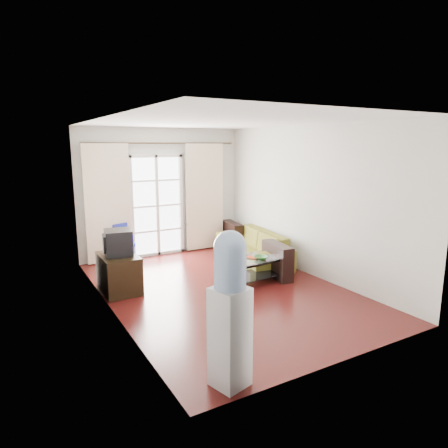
# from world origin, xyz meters

# --- Properties ---
(floor) EXTENTS (5.20, 5.20, 0.00)m
(floor) POSITION_xyz_m (0.00, 0.00, 0.00)
(floor) COLOR #521613
(floor) RESTS_ON ground
(ceiling) EXTENTS (5.20, 5.20, 0.00)m
(ceiling) POSITION_xyz_m (0.00, 0.00, 2.70)
(ceiling) COLOR white
(ceiling) RESTS_ON wall_back
(wall_back) EXTENTS (3.60, 0.02, 2.70)m
(wall_back) POSITION_xyz_m (0.00, 2.60, 1.35)
(wall_back) COLOR silver
(wall_back) RESTS_ON floor
(wall_front) EXTENTS (3.60, 0.02, 2.70)m
(wall_front) POSITION_xyz_m (0.00, -2.60, 1.35)
(wall_front) COLOR silver
(wall_front) RESTS_ON floor
(wall_left) EXTENTS (0.02, 5.20, 2.70)m
(wall_left) POSITION_xyz_m (-1.80, 0.00, 1.35)
(wall_left) COLOR silver
(wall_left) RESTS_ON floor
(wall_right) EXTENTS (0.02, 5.20, 2.70)m
(wall_right) POSITION_xyz_m (1.80, 0.00, 1.35)
(wall_right) COLOR silver
(wall_right) RESTS_ON floor
(french_door) EXTENTS (1.16, 0.06, 2.15)m
(french_door) POSITION_xyz_m (-0.15, 2.54, 1.07)
(french_door) COLOR white
(french_door) RESTS_ON wall_back
(curtain_rod) EXTENTS (3.30, 0.04, 0.04)m
(curtain_rod) POSITION_xyz_m (0.00, 2.50, 2.38)
(curtain_rod) COLOR #4C3F2D
(curtain_rod) RESTS_ON wall_back
(curtain_left) EXTENTS (0.90, 0.07, 2.35)m
(curtain_left) POSITION_xyz_m (-1.20, 2.48, 1.20)
(curtain_left) COLOR #F3DEC3
(curtain_left) RESTS_ON curtain_rod
(curtain_right) EXTENTS (0.90, 0.07, 2.35)m
(curtain_right) POSITION_xyz_m (0.95, 2.48, 1.20)
(curtain_right) COLOR #F3DEC3
(curtain_right) RESTS_ON curtain_rod
(radiator) EXTENTS (0.64, 0.12, 0.64)m
(radiator) POSITION_xyz_m (0.80, 2.50, 0.33)
(radiator) COLOR gray
(radiator) RESTS_ON floor
(sofa) EXTENTS (2.38, 1.48, 0.62)m
(sofa) POSITION_xyz_m (1.34, 1.13, 0.31)
(sofa) COLOR brown
(sofa) RESTS_ON floor
(coffee_table) EXTENTS (1.13, 0.73, 0.43)m
(coffee_table) POSITION_xyz_m (0.57, 0.04, 0.28)
(coffee_table) COLOR silver
(coffee_table) RESTS_ON floor
(bowl) EXTENTS (0.27, 0.27, 0.05)m
(bowl) POSITION_xyz_m (0.71, -0.07, 0.46)
(bowl) COLOR #318946
(bowl) RESTS_ON coffee_table
(book) EXTENTS (0.35, 0.36, 0.02)m
(book) POSITION_xyz_m (0.56, 0.02, 0.44)
(book) COLOR #A21C13
(book) RESTS_ON coffee_table
(remote) EXTENTS (0.17, 0.07, 0.02)m
(remote) POSITION_xyz_m (0.79, 0.07, 0.44)
(remote) COLOR black
(remote) RESTS_ON coffee_table
(tv_stand) EXTENTS (0.55, 0.83, 0.61)m
(tv_stand) POSITION_xyz_m (-1.49, 0.78, 0.30)
(tv_stand) COLOR black
(tv_stand) RESTS_ON floor
(crt_tv) EXTENTS (0.51, 0.51, 0.41)m
(crt_tv) POSITION_xyz_m (-1.49, 0.78, 0.81)
(crt_tv) COLOR black
(crt_tv) RESTS_ON tv_stand
(task_chair) EXTENTS (0.68, 0.68, 0.80)m
(task_chair) POSITION_xyz_m (-0.97, 2.23, 0.24)
(task_chair) COLOR black
(task_chair) RESTS_ON floor
(water_cooler) EXTENTS (0.39, 0.39, 1.57)m
(water_cooler) POSITION_xyz_m (-1.25, -2.35, 0.82)
(water_cooler) COLOR silver
(water_cooler) RESTS_ON floor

